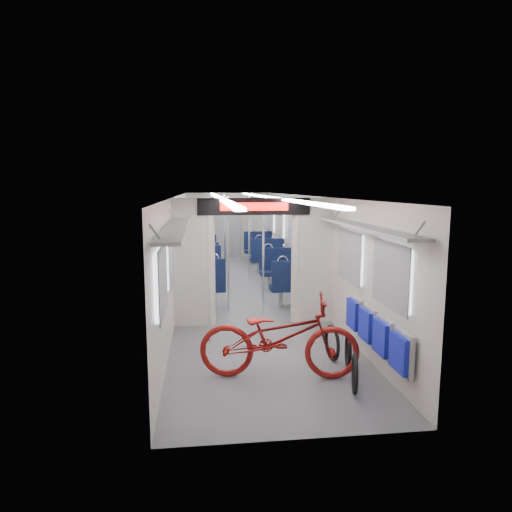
# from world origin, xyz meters

# --- Properties ---
(carriage) EXTENTS (12.00, 12.02, 2.31)m
(carriage) POSITION_xyz_m (0.00, -0.27, 1.50)
(carriage) COLOR #515456
(carriage) RESTS_ON ground
(bicycle) EXTENTS (2.18, 1.07, 1.10)m
(bicycle) POSITION_xyz_m (0.05, -4.48, 0.55)
(bicycle) COLOR maroon
(bicycle) RESTS_ON ground
(flip_bench) EXTENTS (0.12, 2.10, 0.51)m
(flip_bench) POSITION_xyz_m (1.35, -4.48, 0.58)
(flip_bench) COLOR gray
(flip_bench) RESTS_ON carriage
(bike_hoop_a) EXTENTS (0.18, 0.50, 0.51)m
(bike_hoop_a) POSITION_xyz_m (0.88, -5.07, 0.23)
(bike_hoop_a) COLOR black
(bike_hoop_a) RESTS_ON ground
(bike_hoop_b) EXTENTS (0.16, 0.51, 0.51)m
(bike_hoop_b) POSITION_xyz_m (1.05, -4.31, 0.23)
(bike_hoop_b) COLOR black
(bike_hoop_b) RESTS_ON ground
(bike_hoop_c) EXTENTS (0.10, 0.53, 0.52)m
(bike_hoop_c) POSITION_xyz_m (0.92, -3.98, 0.24)
(bike_hoop_c) COLOR black
(bike_hoop_c) RESTS_ON ground
(seat_bay_near_left) EXTENTS (0.96, 2.29, 1.17)m
(seat_bay_near_left) POSITION_xyz_m (-0.94, 0.15, 0.57)
(seat_bay_near_left) COLOR black
(seat_bay_near_left) RESTS_ON ground
(seat_bay_near_right) EXTENTS (0.92, 2.12, 1.11)m
(seat_bay_near_right) POSITION_xyz_m (0.93, -0.09, 0.55)
(seat_bay_near_right) COLOR black
(seat_bay_near_right) RESTS_ON ground
(seat_bay_far_left) EXTENTS (0.92, 2.12, 1.12)m
(seat_bay_far_left) POSITION_xyz_m (-0.93, 3.26, 0.55)
(seat_bay_far_left) COLOR black
(seat_bay_far_left) RESTS_ON ground
(seat_bay_far_right) EXTENTS (0.95, 2.27, 1.16)m
(seat_bay_far_right) POSITION_xyz_m (0.93, 3.75, 0.57)
(seat_bay_far_right) COLOR black
(seat_bay_far_right) RESTS_ON ground
(stanchion_near_left) EXTENTS (0.04, 0.04, 2.30)m
(stanchion_near_left) POSITION_xyz_m (-0.41, -1.12, 1.15)
(stanchion_near_left) COLOR silver
(stanchion_near_left) RESTS_ON ground
(stanchion_near_right) EXTENTS (0.04, 0.04, 2.30)m
(stanchion_near_right) POSITION_xyz_m (0.25, -1.49, 1.15)
(stanchion_near_right) COLOR silver
(stanchion_near_right) RESTS_ON ground
(stanchion_far_left) EXTENTS (0.04, 0.04, 2.30)m
(stanchion_far_left) POSITION_xyz_m (-0.33, 1.82, 1.15)
(stanchion_far_left) COLOR silver
(stanchion_far_left) RESTS_ON ground
(stanchion_far_right) EXTENTS (0.05, 0.05, 2.30)m
(stanchion_far_right) POSITION_xyz_m (0.30, 1.65, 1.15)
(stanchion_far_right) COLOR silver
(stanchion_far_right) RESTS_ON ground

